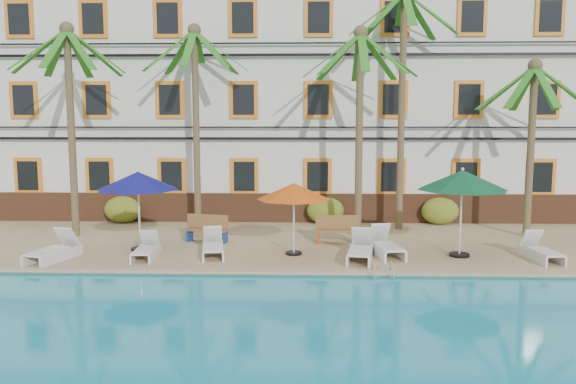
{
  "coord_description": "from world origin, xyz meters",
  "views": [
    {
      "loc": [
        1.0,
        -15.86,
        4.36
      ],
      "look_at": [
        0.41,
        3.0,
        2.0
      ],
      "focal_mm": 35.0,
      "sensor_mm": 36.0,
      "label": 1
    }
  ],
  "objects_px": {
    "bench_right": "(338,229)",
    "palm_e": "(532,122)",
    "palm_b": "(196,99)",
    "lounger_f": "(540,251)",
    "lounger_d": "(360,250)",
    "umbrella_blue": "(138,181)",
    "umbrella_red": "(294,192)",
    "palm_a": "(70,101)",
    "pool_ladder": "(383,275)",
    "umbrella_green": "(462,181)",
    "lounger_b": "(146,249)",
    "lounger_a": "(54,250)",
    "bench_left": "(208,228)",
    "palm_d": "(402,78)",
    "lounger_c": "(213,246)",
    "lounger_e": "(385,246)",
    "palm_c": "(360,103)"
  },
  "relations": [
    {
      "from": "palm_e",
      "to": "lounger_b",
      "type": "bearing_deg",
      "value": -164.23
    },
    {
      "from": "pool_ladder",
      "to": "lounger_a",
      "type": "bearing_deg",
      "value": 171.96
    },
    {
      "from": "palm_e",
      "to": "lounger_b",
      "type": "height_order",
      "value": "palm_e"
    },
    {
      "from": "umbrella_green",
      "to": "pool_ladder",
      "type": "height_order",
      "value": "umbrella_green"
    },
    {
      "from": "umbrella_red",
      "to": "bench_left",
      "type": "xyz_separation_m",
      "value": [
        -3.01,
        1.79,
        -1.5
      ]
    },
    {
      "from": "palm_e",
      "to": "lounger_e",
      "type": "relative_size",
      "value": 3.09
    },
    {
      "from": "pool_ladder",
      "to": "lounger_f",
      "type": "bearing_deg",
      "value": 20.45
    },
    {
      "from": "lounger_a",
      "to": "lounger_d",
      "type": "bearing_deg",
      "value": 1.99
    },
    {
      "from": "palm_e",
      "to": "bench_right",
      "type": "bearing_deg",
      "value": -169.69
    },
    {
      "from": "bench_left",
      "to": "bench_right",
      "type": "distance_m",
      "value": 4.48
    },
    {
      "from": "umbrella_blue",
      "to": "lounger_e",
      "type": "height_order",
      "value": "umbrella_blue"
    },
    {
      "from": "lounger_d",
      "to": "lounger_e",
      "type": "distance_m",
      "value": 1.03
    },
    {
      "from": "lounger_c",
      "to": "bench_left",
      "type": "distance_m",
      "value": 2.06
    },
    {
      "from": "umbrella_blue",
      "to": "umbrella_red",
      "type": "height_order",
      "value": "umbrella_blue"
    },
    {
      "from": "palm_a",
      "to": "pool_ladder",
      "type": "bearing_deg",
      "value": -25.22
    },
    {
      "from": "umbrella_green",
      "to": "bench_right",
      "type": "distance_m",
      "value": 4.51
    },
    {
      "from": "bench_right",
      "to": "palm_e",
      "type": "bearing_deg",
      "value": 10.31
    },
    {
      "from": "palm_b",
      "to": "lounger_a",
      "type": "xyz_separation_m",
      "value": [
        -3.34,
        -5.25,
        -4.69
      ]
    },
    {
      "from": "palm_e",
      "to": "bench_left",
      "type": "xyz_separation_m",
      "value": [
        -11.36,
        -1.26,
        -3.65
      ]
    },
    {
      "from": "palm_a",
      "to": "palm_e",
      "type": "xyz_separation_m",
      "value": [
        16.32,
        0.44,
        -0.75
      ]
    },
    {
      "from": "bench_right",
      "to": "palm_d",
      "type": "bearing_deg",
      "value": 44.93
    },
    {
      "from": "palm_a",
      "to": "bench_left",
      "type": "xyz_separation_m",
      "value": [
        4.95,
        -0.82,
        -4.39
      ]
    },
    {
      "from": "lounger_d",
      "to": "bench_right",
      "type": "height_order",
      "value": "bench_right"
    },
    {
      "from": "palm_c",
      "to": "pool_ladder",
      "type": "height_order",
      "value": "palm_c"
    },
    {
      "from": "palm_e",
      "to": "bench_right",
      "type": "distance_m",
      "value": 7.89
    },
    {
      "from": "palm_d",
      "to": "lounger_f",
      "type": "xyz_separation_m",
      "value": [
        3.45,
        -4.73,
        -5.46
      ]
    },
    {
      "from": "palm_d",
      "to": "lounger_c",
      "type": "distance_m",
      "value": 9.58
    },
    {
      "from": "umbrella_green",
      "to": "bench_right",
      "type": "height_order",
      "value": "umbrella_green"
    },
    {
      "from": "palm_e",
      "to": "lounger_e",
      "type": "height_order",
      "value": "palm_e"
    },
    {
      "from": "bench_left",
      "to": "palm_e",
      "type": "bearing_deg",
      "value": 6.33
    },
    {
      "from": "umbrella_green",
      "to": "palm_a",
      "type": "bearing_deg",
      "value": 168.29
    },
    {
      "from": "umbrella_blue",
      "to": "bench_left",
      "type": "distance_m",
      "value": 2.97
    },
    {
      "from": "palm_b",
      "to": "lounger_f",
      "type": "relative_size",
      "value": 4.27
    },
    {
      "from": "umbrella_red",
      "to": "pool_ladder",
      "type": "xyz_separation_m",
      "value": [
        2.46,
        -2.29,
        -1.97
      ]
    },
    {
      "from": "palm_d",
      "to": "palm_e",
      "type": "relative_size",
      "value": 1.44
    },
    {
      "from": "lounger_d",
      "to": "umbrella_blue",
      "type": "bearing_deg",
      "value": 171.53
    },
    {
      "from": "palm_c",
      "to": "lounger_d",
      "type": "bearing_deg",
      "value": -93.94
    },
    {
      "from": "palm_c",
      "to": "bench_right",
      "type": "distance_m",
      "value": 4.51
    },
    {
      "from": "umbrella_red",
      "to": "umbrella_green",
      "type": "bearing_deg",
      "value": -1.06
    },
    {
      "from": "bench_left",
      "to": "lounger_d",
      "type": "bearing_deg",
      "value": -25.57
    },
    {
      "from": "palm_e",
      "to": "umbrella_green",
      "type": "relative_size",
      "value": 2.3
    },
    {
      "from": "lounger_e",
      "to": "pool_ladder",
      "type": "xyz_separation_m",
      "value": [
        -0.38,
        -2.29,
        -0.3
      ]
    },
    {
      "from": "pool_ladder",
      "to": "bench_right",
      "type": "bearing_deg",
      "value": 103.58
    },
    {
      "from": "palm_c",
      "to": "umbrella_blue",
      "type": "height_order",
      "value": "palm_c"
    },
    {
      "from": "lounger_d",
      "to": "bench_right",
      "type": "xyz_separation_m",
      "value": [
        -0.54,
        2.41,
        0.18
      ]
    },
    {
      "from": "palm_c",
      "to": "umbrella_blue",
      "type": "bearing_deg",
      "value": -161.3
    },
    {
      "from": "lounger_f",
      "to": "pool_ladder",
      "type": "height_order",
      "value": "lounger_f"
    },
    {
      "from": "palm_a",
      "to": "umbrella_green",
      "type": "bearing_deg",
      "value": -11.71
    },
    {
      "from": "lounger_d",
      "to": "pool_ladder",
      "type": "distance_m",
      "value": 1.76
    },
    {
      "from": "umbrella_red",
      "to": "pool_ladder",
      "type": "relative_size",
      "value": 3.11
    }
  ]
}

